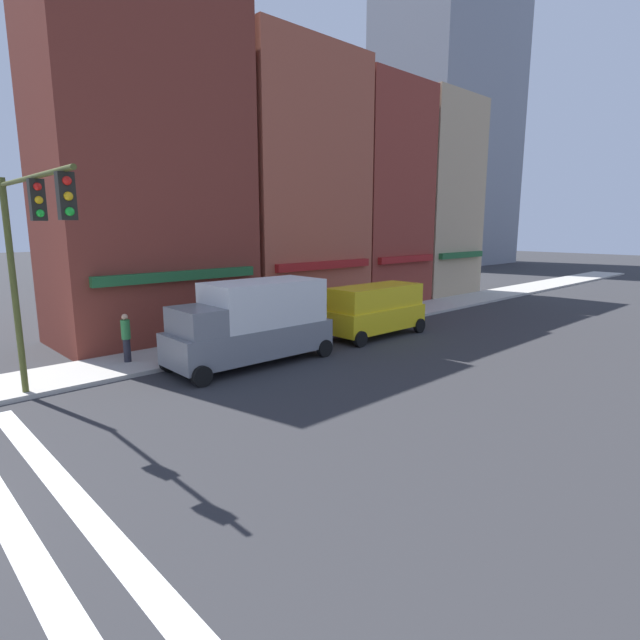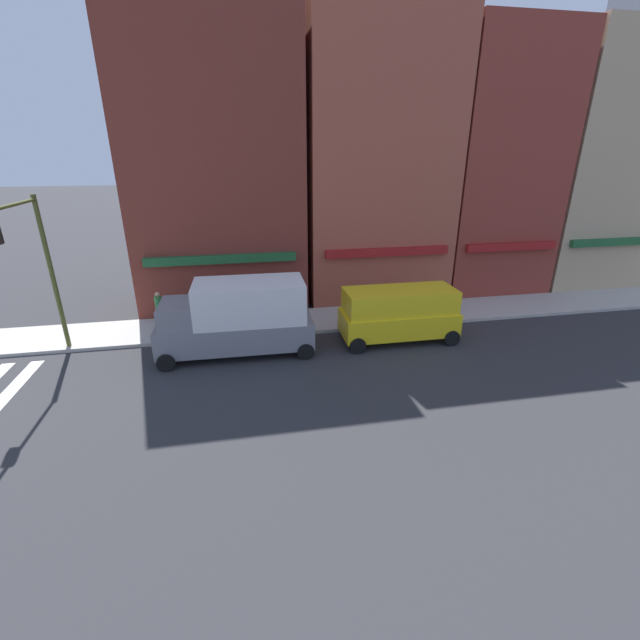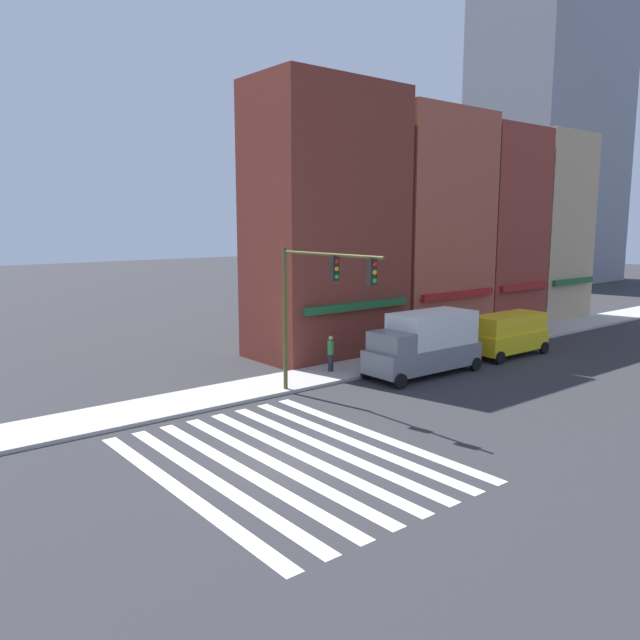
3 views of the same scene
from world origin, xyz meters
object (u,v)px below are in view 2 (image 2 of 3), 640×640
van_yellow (399,313)px  fire_hydrant (184,327)px  box_truck_grey (237,317)px  traffic_signal (17,252)px  pedestrian_red_jacket (252,312)px  pedestrian_green_top (160,310)px

van_yellow → fire_hydrant: van_yellow is taller
box_truck_grey → van_yellow: 6.90m
traffic_signal → box_truck_grey: traffic_signal is taller
van_yellow → pedestrian_red_jacket: van_yellow is taller
pedestrian_green_top → fire_hydrant: 1.72m
traffic_signal → box_truck_grey: 7.75m
box_truck_grey → pedestrian_red_jacket: (0.61, 1.85, -0.51)m
pedestrian_green_top → fire_hydrant: bearing=-80.5°
pedestrian_green_top → van_yellow: bearing=-49.1°
traffic_signal → box_truck_grey: size_ratio=1.02×
box_truck_grey → fire_hydrant: (-2.38, 1.70, -0.97)m
box_truck_grey → fire_hydrant: bearing=145.5°
pedestrian_red_jacket → fire_hydrant: pedestrian_red_jacket is taller
pedestrian_green_top → fire_hydrant: size_ratio=2.10×
pedestrian_red_jacket → fire_hydrant: bearing=25.6°
box_truck_grey → pedestrian_green_top: size_ratio=3.52×
pedestrian_red_jacket → pedestrian_green_top: bearing=8.3°
pedestrian_red_jacket → van_yellow: bearing=-173.7°
pedestrian_green_top → fire_hydrant: (1.13, -1.21, -0.46)m
box_truck_grey → van_yellow: box_truck_grey is taller
pedestrian_green_top → pedestrian_red_jacket: bearing=-47.9°
fire_hydrant → pedestrian_green_top: bearing=133.0°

